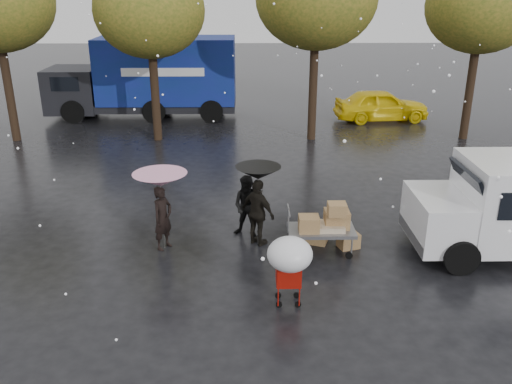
{
  "coord_description": "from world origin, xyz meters",
  "views": [
    {
      "loc": [
        0.03,
        -10.54,
        5.8
      ],
      "look_at": [
        0.2,
        1.0,
        1.28
      ],
      "focal_mm": 38.0,
      "sensor_mm": 36.0,
      "label": 1
    }
  ],
  "objects_px": {
    "person_black": "(258,213)",
    "yellow_taxi": "(381,105)",
    "shopping_cart": "(290,258)",
    "person_pink": "(163,218)",
    "blue_truck": "(149,78)",
    "vendor_cart": "(325,223)"
  },
  "relations": [
    {
      "from": "shopping_cart",
      "to": "blue_truck",
      "type": "height_order",
      "value": "blue_truck"
    },
    {
      "from": "person_black",
      "to": "person_pink",
      "type": "bearing_deg",
      "value": 47.42
    },
    {
      "from": "vendor_cart",
      "to": "person_pink",
      "type": "bearing_deg",
      "value": 175.57
    },
    {
      "from": "blue_truck",
      "to": "yellow_taxi",
      "type": "xyz_separation_m",
      "value": [
        10.29,
        -0.89,
        -1.07
      ]
    },
    {
      "from": "shopping_cart",
      "to": "yellow_taxi",
      "type": "relative_size",
      "value": 0.36
    },
    {
      "from": "blue_truck",
      "to": "person_black",
      "type": "bearing_deg",
      "value": -70.21
    },
    {
      "from": "person_black",
      "to": "yellow_taxi",
      "type": "xyz_separation_m",
      "value": [
        5.64,
        12.01,
        -0.11
      ]
    },
    {
      "from": "person_pink",
      "to": "person_black",
      "type": "bearing_deg",
      "value": -52.33
    },
    {
      "from": "blue_truck",
      "to": "vendor_cart",
      "type": "bearing_deg",
      "value": -65.3
    },
    {
      "from": "person_pink",
      "to": "person_black",
      "type": "relative_size",
      "value": 0.94
    },
    {
      "from": "shopping_cart",
      "to": "blue_truck",
      "type": "xyz_separation_m",
      "value": [
        -5.17,
        15.57,
        0.69
      ]
    },
    {
      "from": "person_black",
      "to": "vendor_cart",
      "type": "distance_m",
      "value": 1.57
    },
    {
      "from": "yellow_taxi",
      "to": "blue_truck",
      "type": "bearing_deg",
      "value": 80.01
    },
    {
      "from": "shopping_cart",
      "to": "yellow_taxi",
      "type": "bearing_deg",
      "value": 70.8
    },
    {
      "from": "vendor_cart",
      "to": "person_black",
      "type": "bearing_deg",
      "value": 163.31
    },
    {
      "from": "shopping_cart",
      "to": "yellow_taxi",
      "type": "distance_m",
      "value": 15.55
    },
    {
      "from": "person_black",
      "to": "yellow_taxi",
      "type": "relative_size",
      "value": 0.4
    },
    {
      "from": "person_black",
      "to": "yellow_taxi",
      "type": "height_order",
      "value": "person_black"
    },
    {
      "from": "person_black",
      "to": "yellow_taxi",
      "type": "bearing_deg",
      "value": -72.06
    },
    {
      "from": "person_black",
      "to": "shopping_cart",
      "type": "height_order",
      "value": "person_black"
    },
    {
      "from": "person_pink",
      "to": "shopping_cart",
      "type": "relative_size",
      "value": 1.03
    },
    {
      "from": "shopping_cart",
      "to": "person_black",
      "type": "bearing_deg",
      "value": 101.25
    }
  ]
}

